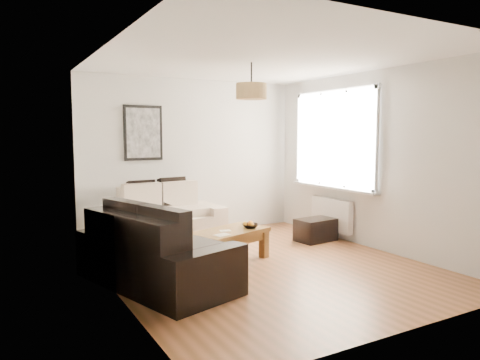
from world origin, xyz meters
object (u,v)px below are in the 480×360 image
loveseat_cream (165,215)px  ottoman (316,230)px  coffee_table (230,246)px  sofa_leather (156,248)px

loveseat_cream → ottoman: 2.38m
loveseat_cream → ottoman: size_ratio=2.80×
coffee_table → loveseat_cream: bearing=105.7°
sofa_leather → ottoman: sofa_leather is taller
loveseat_cream → sofa_leather: (-0.76, -1.82, -0.01)m
sofa_leather → ottoman: bearing=-91.4°
ottoman → loveseat_cream: bearing=153.8°
ottoman → coffee_table: bearing=-168.4°
sofa_leather → coffee_table: bearing=-86.4°
loveseat_cream → sofa_leather: bearing=-114.1°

